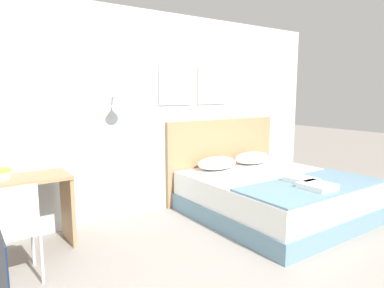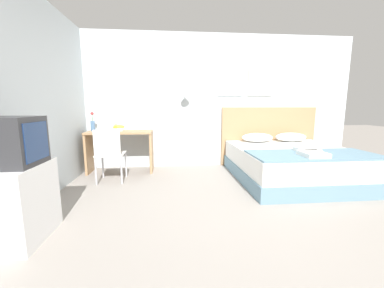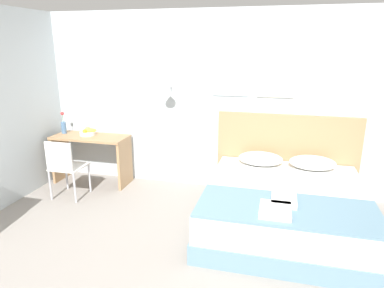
# 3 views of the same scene
# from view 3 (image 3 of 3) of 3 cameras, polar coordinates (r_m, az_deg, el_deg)

# --- Properties ---
(wall_back) EXTENTS (5.81, 0.31, 2.65)m
(wall_back) POSITION_cam_3_polar(r_m,az_deg,el_deg) (5.16, 2.61, 7.01)
(wall_back) COLOR silver
(wall_back) RESTS_ON ground_plane
(bed) EXTENTS (1.88, 2.01, 0.53)m
(bed) POSITION_cam_3_polar(r_m,az_deg,el_deg) (4.33, 15.13, -10.31)
(bed) COLOR #66899E
(bed) RESTS_ON ground_plane
(headboard) EXTENTS (2.00, 0.06, 1.21)m
(headboard) POSITION_cam_3_polar(r_m,az_deg,el_deg) (5.17, 15.37, -1.84)
(headboard) COLOR #A87F56
(headboard) RESTS_ON ground_plane
(pillow_left) EXTENTS (0.61, 0.41, 0.18)m
(pillow_left) POSITION_cam_3_polar(r_m,az_deg,el_deg) (4.89, 11.35, -2.40)
(pillow_left) COLOR white
(pillow_left) RESTS_ON bed
(pillow_right) EXTENTS (0.61, 0.41, 0.18)m
(pillow_right) POSITION_cam_3_polar(r_m,az_deg,el_deg) (4.91, 19.45, -2.95)
(pillow_right) COLOR white
(pillow_right) RESTS_ON bed
(throw_blanket) EXTENTS (1.83, 0.80, 0.02)m
(throw_blanket) POSITION_cam_3_polar(r_m,az_deg,el_deg) (3.68, 15.48, -10.39)
(throw_blanket) COLOR #66899E
(throw_blanket) RESTS_ON bed
(folded_towel_near_foot) EXTENTS (0.26, 0.35, 0.06)m
(folded_towel_near_foot) POSITION_cam_3_polar(r_m,az_deg,el_deg) (3.79, 15.07, -8.86)
(folded_towel_near_foot) COLOR white
(folded_towel_near_foot) RESTS_ON throw_blanket
(folded_towel_mid_bed) EXTENTS (0.31, 0.34, 0.06)m
(folded_towel_mid_bed) POSITION_cam_3_polar(r_m,az_deg,el_deg) (3.54, 13.70, -10.67)
(folded_towel_mid_bed) COLOR white
(folded_towel_mid_bed) RESTS_ON throw_blanket
(desk) EXTENTS (1.19, 0.50, 0.77)m
(desk) POSITION_cam_3_polar(r_m,az_deg,el_deg) (5.68, -16.44, -1.02)
(desk) COLOR #A87F56
(desk) RESTS_ON ground_plane
(desk_chair) EXTENTS (0.44, 0.44, 0.88)m
(desk_chair) POSITION_cam_3_polar(r_m,az_deg,el_deg) (5.19, -20.49, -3.20)
(desk_chair) COLOR white
(desk_chair) RESTS_ON ground_plane
(fruit_bowl) EXTENTS (0.27, 0.24, 0.13)m
(fruit_bowl) POSITION_cam_3_polar(r_m,az_deg,el_deg) (5.67, -16.97, 1.90)
(fruit_bowl) COLOR silver
(fruit_bowl) RESTS_ON desk
(flower_vase) EXTENTS (0.08, 0.08, 0.36)m
(flower_vase) POSITION_cam_3_polar(r_m,az_deg,el_deg) (5.89, -20.62, 2.88)
(flower_vase) COLOR #4C7099
(flower_vase) RESTS_ON desk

